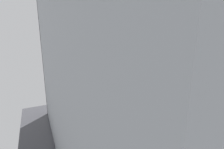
% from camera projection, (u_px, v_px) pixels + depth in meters
% --- Properties ---
extents(ground_plane, '(6.40, 5.21, 0.10)m').
position_uv_depth(ground_plane, '(183.00, 129.00, 3.55)').
color(ground_plane, '#3D3D42').
rests_on(ground_plane, ground).
extents(wall_back, '(5.20, 0.59, 2.72)m').
position_uv_depth(wall_back, '(134.00, 56.00, 4.92)').
color(wall_back, '#999EA3').
rests_on(wall_back, ground).
extents(wall_left, '(0.12, 4.01, 2.72)m').
position_uv_depth(wall_left, '(58.00, 81.00, 2.13)').
color(wall_left, '#999EA3').
rests_on(wall_left, ground).
extents(bath_mat, '(0.68, 0.44, 0.01)m').
position_uv_depth(bath_mat, '(78.00, 125.00, 3.61)').
color(bath_mat, '#474C56').
rests_on(bath_mat, ground).
extents(vanity_sink_left, '(0.70, 0.47, 0.75)m').
position_uv_depth(vanity_sink_left, '(71.00, 99.00, 4.04)').
color(vanity_sink_left, brown).
rests_on(vanity_sink_left, ground).
extents(tap_on_left_sink, '(0.03, 0.13, 0.11)m').
position_uv_depth(tap_on_left_sink, '(69.00, 82.00, 4.09)').
color(tap_on_left_sink, silver).
rests_on(tap_on_left_sink, vanity_sink_left).
extents(vanity_sink_right, '(0.70, 0.47, 0.75)m').
position_uv_depth(vanity_sink_right, '(106.00, 94.00, 4.45)').
color(vanity_sink_right, brown).
rests_on(vanity_sink_right, ground).
extents(tap_on_right_sink, '(0.03, 0.13, 0.11)m').
position_uv_depth(tap_on_right_sink, '(103.00, 78.00, 4.51)').
color(tap_on_right_sink, silver).
rests_on(tap_on_right_sink, vanity_sink_right).
extents(toilet, '(0.48, 0.62, 1.00)m').
position_uv_depth(toilet, '(135.00, 90.00, 4.87)').
color(toilet, brown).
rests_on(toilet, ground).
extents(toothbrush_cup, '(0.07, 0.07, 0.21)m').
position_uv_depth(toothbrush_cup, '(58.00, 84.00, 3.96)').
color(toothbrush_cup, silver).
rests_on(toothbrush_cup, vanity_sink_left).
extents(soap_dispenser, '(0.06, 0.06, 0.17)m').
position_uv_depth(soap_dispenser, '(112.00, 77.00, 4.62)').
color(soap_dispenser, white).
rests_on(soap_dispenser, vanity_sink_right).
extents(folded_hand_towel, '(0.22, 0.16, 0.04)m').
position_uv_depth(folded_hand_towel, '(107.00, 82.00, 4.23)').
color(folded_hand_towel, '#47474C').
rests_on(folded_hand_towel, vanity_sink_right).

